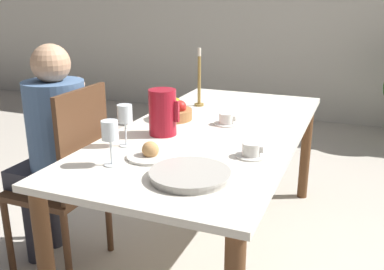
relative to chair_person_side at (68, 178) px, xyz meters
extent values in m
plane|color=beige|center=(0.63, 0.41, -0.51)|extent=(20.00, 20.00, 0.00)
cube|color=beige|center=(0.63, 3.44, 0.79)|extent=(10.00, 0.06, 2.60)
cube|color=silver|center=(0.63, 0.41, 0.20)|extent=(0.91, 1.90, 0.03)
cylinder|color=brown|center=(0.24, -0.48, -0.16)|extent=(0.07, 0.07, 0.70)
cylinder|color=brown|center=(0.24, 1.31, -0.16)|extent=(0.07, 0.07, 0.70)
cylinder|color=brown|center=(1.03, 1.31, -0.16)|extent=(0.07, 0.07, 0.70)
cylinder|color=#51331E|center=(-0.27, -0.19, -0.30)|extent=(0.04, 0.04, 0.42)
cylinder|color=#51331E|center=(-0.27, 0.18, -0.30)|extent=(0.04, 0.04, 0.42)
cylinder|color=#51331E|center=(0.10, -0.19, -0.30)|extent=(0.04, 0.04, 0.42)
cylinder|color=#51331E|center=(0.10, 0.18, -0.30)|extent=(0.04, 0.04, 0.42)
cube|color=#51331E|center=(-0.08, 0.00, -0.07)|extent=(0.42, 0.42, 0.03)
cube|color=#51331E|center=(0.12, 0.00, 0.21)|extent=(0.03, 0.39, 0.53)
cylinder|color=#33333D|center=(-0.23, -0.05, -0.28)|extent=(0.09, 0.09, 0.45)
cylinder|color=#33333D|center=(-0.23, 0.11, -0.28)|extent=(0.09, 0.09, 0.45)
cube|color=#33333D|center=(-0.15, 0.03, -0.01)|extent=(0.30, 0.34, 0.11)
cylinder|color=#4C6B93|center=(-0.06, 0.03, 0.26)|extent=(0.30, 0.30, 0.46)
sphere|color=tan|center=(-0.06, 0.03, 0.58)|extent=(0.19, 0.19, 0.19)
cylinder|color=tan|center=(-0.16, 0.24, 0.38)|extent=(0.25, 0.06, 0.20)
cylinder|color=#A31423|center=(0.44, 0.23, 0.33)|extent=(0.14, 0.14, 0.23)
cube|color=#A31423|center=(0.51, 0.23, 0.34)|extent=(0.02, 0.02, 0.10)
cone|color=#A31423|center=(0.38, 0.23, 0.43)|extent=(0.04, 0.04, 0.04)
cylinder|color=white|center=(0.35, 0.01, 0.22)|extent=(0.07, 0.07, 0.00)
cylinder|color=white|center=(0.35, 0.01, 0.28)|extent=(0.01, 0.01, 0.11)
cylinder|color=white|center=(0.35, 0.01, 0.37)|extent=(0.07, 0.07, 0.08)
cylinder|color=white|center=(0.42, -0.23, 0.22)|extent=(0.07, 0.07, 0.00)
cylinder|color=white|center=(0.42, -0.23, 0.28)|extent=(0.01, 0.01, 0.11)
cylinder|color=white|center=(0.42, -0.23, 0.37)|extent=(0.07, 0.07, 0.08)
cylinder|color=gold|center=(0.42, -0.23, 0.35)|extent=(0.06, 0.06, 0.04)
cylinder|color=silver|center=(0.93, 0.09, 0.22)|extent=(0.14, 0.14, 0.01)
cylinder|color=silver|center=(0.93, 0.09, 0.25)|extent=(0.08, 0.08, 0.06)
cube|color=silver|center=(0.98, 0.09, 0.26)|extent=(0.01, 0.01, 0.03)
cylinder|color=silver|center=(0.68, 0.52, 0.22)|extent=(0.14, 0.14, 0.01)
cylinder|color=silver|center=(0.68, 0.52, 0.25)|extent=(0.08, 0.08, 0.06)
cube|color=silver|center=(0.73, 0.52, 0.26)|extent=(0.01, 0.01, 0.03)
cylinder|color=#B7B2A8|center=(0.77, -0.23, 0.23)|extent=(0.31, 0.31, 0.02)
cylinder|color=#B7B2A8|center=(0.77, -0.23, 0.24)|extent=(0.32, 0.32, 0.01)
cylinder|color=silver|center=(0.53, -0.09, 0.22)|extent=(0.21, 0.21, 0.01)
sphere|color=tan|center=(0.53, -0.09, 0.25)|extent=(0.07, 0.07, 0.07)
cylinder|color=#9E6B3D|center=(0.36, 0.50, 0.25)|extent=(0.22, 0.22, 0.06)
sphere|color=red|center=(0.41, 0.50, 0.30)|extent=(0.07, 0.07, 0.07)
sphere|color=gold|center=(0.36, 0.55, 0.30)|extent=(0.07, 0.07, 0.07)
sphere|color=red|center=(0.32, 0.50, 0.30)|extent=(0.07, 0.07, 0.07)
sphere|color=gold|center=(0.37, 0.45, 0.30)|extent=(0.07, 0.07, 0.07)
cylinder|color=olive|center=(0.39, 0.86, 0.22)|extent=(0.06, 0.06, 0.01)
cylinder|color=olive|center=(0.39, 0.86, 0.38)|extent=(0.02, 0.02, 0.30)
cylinder|color=beige|center=(0.39, 0.86, 0.56)|extent=(0.02, 0.02, 0.05)
camera|label=1|loc=(1.34, -1.63, 0.88)|focal=40.00mm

